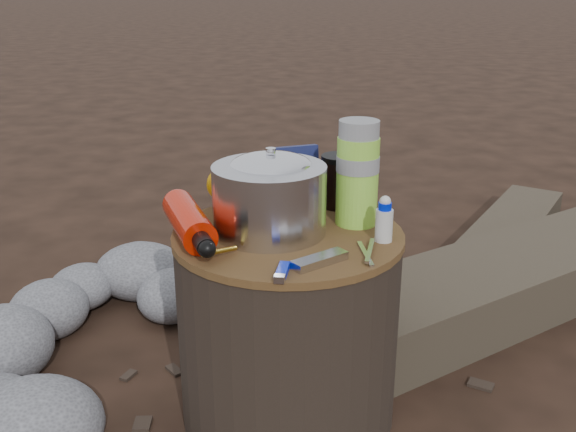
# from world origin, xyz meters

# --- Properties ---
(ground) EXTENTS (60.00, 60.00, 0.00)m
(ground) POSITION_xyz_m (0.00, 0.00, 0.00)
(ground) COLOR black
(ground) RESTS_ON ground
(stump) EXTENTS (0.48, 0.48, 0.44)m
(stump) POSITION_xyz_m (0.00, 0.00, 0.22)
(stump) COLOR black
(stump) RESTS_ON ground
(rock_ring) EXTENTS (0.45, 0.98, 0.19)m
(rock_ring) POSITION_xyz_m (-0.56, 0.20, 0.10)
(rock_ring) COLOR slate
(rock_ring) RESTS_ON ground
(log_main) EXTENTS (1.77, 1.44, 0.17)m
(log_main) POSITION_xyz_m (0.85, 0.72, 0.08)
(log_main) COLOR #3D3427
(log_main) RESTS_ON ground
(log_small) EXTENTS (0.72, 1.10, 0.09)m
(log_small) POSITION_xyz_m (0.71, 0.96, 0.05)
(log_small) COLOR #3D3427
(log_small) RESTS_ON ground
(foil_windscreen) EXTENTS (0.24, 0.24, 0.14)m
(foil_windscreen) POSITION_xyz_m (-0.04, 0.00, 0.52)
(foil_windscreen) COLOR #BABBC2
(foil_windscreen) RESTS_ON stump
(camping_pot) EXTENTS (0.17, 0.17, 0.17)m
(camping_pot) POSITION_xyz_m (-0.04, 0.02, 0.53)
(camping_pot) COLOR silver
(camping_pot) RESTS_ON stump
(fuel_bottle) EXTENTS (0.18, 0.29, 0.07)m
(fuel_bottle) POSITION_xyz_m (-0.20, -0.04, 0.48)
(fuel_bottle) COLOR red
(fuel_bottle) RESTS_ON stump
(thermos) EXTENTS (0.09, 0.09, 0.22)m
(thermos) POSITION_xyz_m (0.14, 0.07, 0.55)
(thermos) COLOR #90D73D
(thermos) RESTS_ON stump
(travel_mug) EXTENTS (0.08, 0.08, 0.12)m
(travel_mug) POSITION_xyz_m (0.11, 0.17, 0.50)
(travel_mug) COLOR black
(travel_mug) RESTS_ON stump
(stuff_sack) EXTENTS (0.15, 0.12, 0.10)m
(stuff_sack) POSITION_xyz_m (-0.12, 0.16, 0.50)
(stuff_sack) COLOR #C27F00
(stuff_sack) RESTS_ON stump
(food_pouch) EXTENTS (0.11, 0.06, 0.13)m
(food_pouch) POSITION_xyz_m (0.01, 0.20, 0.51)
(food_pouch) COLOR #171D4F
(food_pouch) RESTS_ON stump
(lighter) EXTENTS (0.02, 0.07, 0.01)m
(lighter) POSITION_xyz_m (0.00, -0.20, 0.45)
(lighter) COLOR #0218C7
(lighter) RESTS_ON stump
(multitool) EXTENTS (0.11, 0.10, 0.02)m
(multitool) POSITION_xyz_m (0.07, -0.16, 0.45)
(multitool) COLOR #B8B8BD
(multitool) RESTS_ON stump
(pot_grabber) EXTENTS (0.03, 0.12, 0.01)m
(pot_grabber) POSITION_xyz_m (0.16, -0.11, 0.45)
(pot_grabber) COLOR #B8B8BD
(pot_grabber) RESTS_ON stump
(squeeze_bottle) EXTENTS (0.04, 0.04, 0.08)m
(squeeze_bottle) POSITION_xyz_m (0.20, -0.03, 0.49)
(squeeze_bottle) COLOR beige
(squeeze_bottle) RESTS_ON stump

